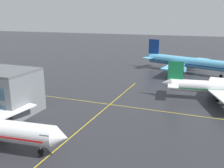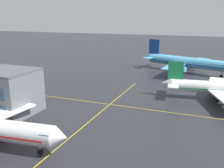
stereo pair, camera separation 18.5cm
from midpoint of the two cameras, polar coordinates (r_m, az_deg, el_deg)
name	(u,v)px [view 1 (the left image)]	position (r m, az deg, el deg)	size (l,w,h in m)	color
airliner_second_row	(222,88)	(76.11, 23.57, -0.78)	(33.63, 28.75, 10.46)	white
airliner_third_row	(186,62)	(109.39, 16.24, 4.78)	(39.78, 34.07, 12.75)	#5BB7E5
taxiway_markings	(72,136)	(50.99, -9.08, -11.53)	(147.02, 87.16, 0.01)	yellow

